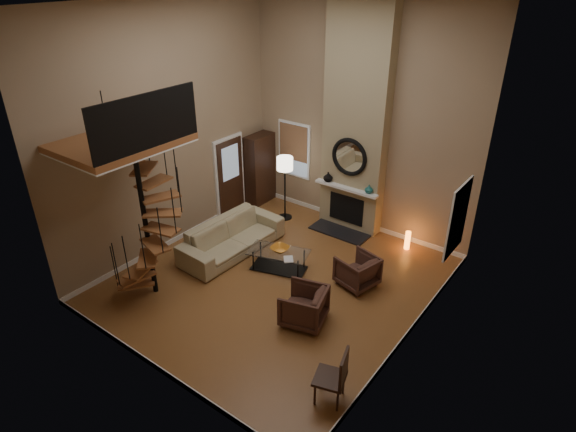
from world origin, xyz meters
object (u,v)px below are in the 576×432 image
Objects in this scene: hutch at (260,170)px; coffee_table at (279,258)px; floor_lamp at (285,168)px; side_chair at (336,376)px; armchair_far at (307,307)px; sofa at (232,236)px; accent_lamp at (407,240)px; armchair_near at (360,272)px.

coffee_table is at bearing -44.00° from hutch.
side_chair is (4.27, -4.39, -0.89)m from floor_lamp.
armchair_far is 0.82× the size of side_chair.
hutch is at bearing 28.18° from sofa.
sofa reaches higher than accent_lamp.
sofa is 4.13m from accent_lamp.
armchair_far is at bearing -47.29° from floor_lamp.
hutch is at bearing 160.37° from floor_lamp.
floor_lamp is (-3.10, 1.52, 1.06)m from armchair_near.
armchair_far reaches higher than armchair_near.
floor_lamp is 3.51m from accent_lamp.
armchair_far is 0.47× the size of floor_lamp.
side_chair is at bearing -78.48° from accent_lamp.
hutch is at bearing -99.96° from armchair_near.
coffee_table is at bearing -128.11° from accent_lamp.
side_chair reaches higher than coffee_table.
armchair_near is (4.28, -1.94, -0.60)m from hutch.
floor_lamp is at bearing 123.70° from coffee_table.
hutch is 7.28m from side_chair.
floor_lamp is 1.74× the size of side_chair.
side_chair is (1.40, -1.28, 0.17)m from armchair_far.
floor_lamp is (-2.87, 3.11, 1.06)m from armchair_far.
hutch is 3.58m from coffee_table.
side_chair is (0.99, -4.84, 0.28)m from accent_lamp.
coffee_table is 3.77m from side_chair.
side_chair is (1.18, -2.87, 0.17)m from armchair_near.
side_chair is at bearing -39.02° from coffee_table.
armchair_far is 3.59m from accent_lamp.
accent_lamp is at bearing 51.89° from coffee_table.
armchair_far is at bearing -96.60° from accent_lamp.
coffee_table is at bearing -85.15° from sofa.
floor_lamp reaches higher than accent_lamp.
hutch is at bearing 138.57° from side_chair.
armchair_near is 1.60m from armchair_far.
hutch is 5.41m from armchair_far.
sofa reaches higher than armchair_near.
floor_lamp is (-1.35, 2.02, 1.13)m from coffee_table.
side_chair is (4.26, -2.32, 0.13)m from sofa.
sofa reaches higher than coffee_table.
armchair_far is 0.56× the size of coffee_table.
armchair_far is at bearing -35.59° from coffee_table.
hutch is 1.39× the size of coffee_table.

